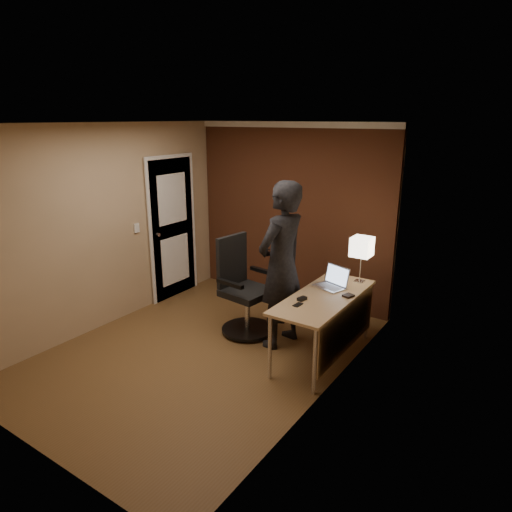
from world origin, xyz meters
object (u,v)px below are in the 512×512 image
at_px(wallet, 348,296).
at_px(person, 281,266).
at_px(mouse, 302,299).
at_px(phone, 298,305).
at_px(laptop, 333,281).
at_px(office_chair, 243,292).
at_px(desk, 330,308).
at_px(desk_lamp, 362,247).

bearing_deg(wallet, person, -173.57).
height_order(mouse, phone, mouse).
bearing_deg(phone, mouse, 105.54).
distance_m(laptop, office_chair, 1.13).
xyz_separation_m(phone, wallet, (0.33, 0.50, 0.01)).
distance_m(desk, laptop, 0.37).
relative_size(mouse, wallet, 0.91).
relative_size(desk, person, 0.78).
relative_size(wallet, person, 0.06).
bearing_deg(office_chair, person, -0.98).
relative_size(desk_lamp, office_chair, 0.46).
xyz_separation_m(laptop, wallet, (0.26, -0.18, -0.05)).
bearing_deg(person, desk, 94.66).
bearing_deg(desk, wallet, 37.24).
xyz_separation_m(laptop, office_chair, (-1.06, -0.26, -0.28)).
distance_m(wallet, person, 0.81).
xyz_separation_m(office_chair, person, (0.54, -0.01, 0.44)).
height_order(desk, wallet, wallet).
xyz_separation_m(desk_lamp, phone, (-0.26, -0.99, -0.41)).
distance_m(desk_lamp, mouse, 0.98).
relative_size(desk, desk_lamp, 2.80).
xyz_separation_m(desk, desk_lamp, (0.08, 0.61, 0.55)).
bearing_deg(mouse, desk_lamp, 84.16).
height_order(mouse, wallet, mouse).
distance_m(mouse, person, 0.54).
xyz_separation_m(laptop, phone, (-0.07, -0.68, -0.06)).
height_order(desk, laptop, laptop).
bearing_deg(laptop, office_chair, -166.21).
distance_m(mouse, office_chair, 1.03).
distance_m(desk, mouse, 0.35).
distance_m(laptop, mouse, 0.55).
bearing_deg(wallet, phone, -123.82).
relative_size(office_chair, person, 0.61).
bearing_deg(mouse, wallet, 57.89).
height_order(desk, desk_lamp, desk_lamp).
distance_m(desk, wallet, 0.24).
height_order(mouse, office_chair, office_chair).
xyz_separation_m(desk, wallet, (0.15, 0.11, 0.14)).
xyz_separation_m(wallet, office_chair, (-1.32, -0.08, -0.22)).
bearing_deg(wallet, mouse, -135.20).
height_order(desk_lamp, phone, desk_lamp).
distance_m(desk, person, 0.72).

